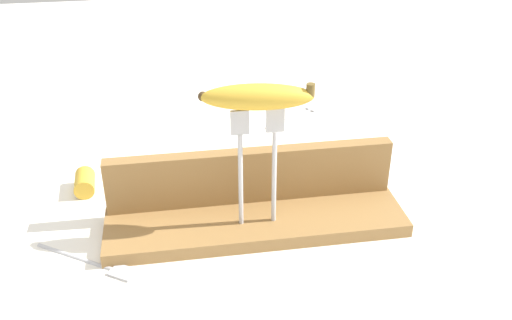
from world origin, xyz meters
name	(u,v)px	position (x,y,z in m)	size (l,w,h in m)	color
ground_plane	(256,228)	(0.00, 0.00, 0.00)	(3.00, 3.00, 0.00)	white
wooden_board	(256,222)	(0.00, 0.00, 0.01)	(0.46, 0.13, 0.02)	olive
board_backstop	(251,175)	(0.00, 0.05, 0.07)	(0.45, 0.02, 0.09)	olive
fork_stand_center	(257,157)	(0.00, -0.01, 0.13)	(0.08, 0.01, 0.19)	#B2B2B7
banana_raised_center	(258,97)	(0.00, -0.01, 0.23)	(0.16, 0.06, 0.04)	gold
fork_fallen_near	(98,263)	(-0.24, -0.05, 0.00)	(0.15, 0.11, 0.01)	#B2B2B7
fork_fallen_far	(302,112)	(0.17, 0.40, 0.00)	(0.15, 0.11, 0.01)	#B2B2B7
banana_chunk_near	(85,182)	(-0.27, 0.15, 0.02)	(0.04, 0.06, 0.03)	gold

